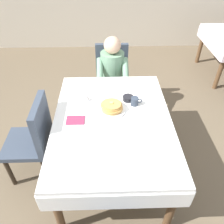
{
  "coord_description": "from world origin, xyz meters",
  "views": [
    {
      "loc": [
        -0.05,
        -1.58,
        2.14
      ],
      "look_at": [
        -0.0,
        0.04,
        0.79
      ],
      "focal_mm": 36.19,
      "sensor_mm": 36.0,
      "label": 1
    }
  ],
  "objects_px": {
    "cup_coffee": "(135,101)",
    "fork_left_of_plate": "(92,112)",
    "dining_table_main": "(112,126)",
    "syrup_pitcher": "(87,97)",
    "plate_breakfast": "(111,110)",
    "diner_person": "(112,71)",
    "bowl_butter": "(128,98)",
    "knife_right_of_plate": "(131,111)",
    "spoon_near_edge": "(117,132)",
    "chair_diner": "(112,74)",
    "chair_left_side": "(35,136)",
    "breakfast_stack": "(112,106)"
  },
  "relations": [
    {
      "from": "dining_table_main",
      "to": "knife_right_of_plate",
      "type": "bearing_deg",
      "value": 29.32
    },
    {
      "from": "syrup_pitcher",
      "to": "dining_table_main",
      "type": "bearing_deg",
      "value": -49.19
    },
    {
      "from": "cup_coffee",
      "to": "knife_right_of_plate",
      "type": "height_order",
      "value": "cup_coffee"
    },
    {
      "from": "spoon_near_edge",
      "to": "chair_left_side",
      "type": "bearing_deg",
      "value": 160.48
    },
    {
      "from": "chair_left_side",
      "to": "diner_person",
      "type": "bearing_deg",
      "value": -38.33
    },
    {
      "from": "bowl_butter",
      "to": "syrup_pitcher",
      "type": "distance_m",
      "value": 0.43
    },
    {
      "from": "plate_breakfast",
      "to": "syrup_pitcher",
      "type": "distance_m",
      "value": 0.31
    },
    {
      "from": "plate_breakfast",
      "to": "dining_table_main",
      "type": "bearing_deg",
      "value": -87.07
    },
    {
      "from": "dining_table_main",
      "to": "breakfast_stack",
      "type": "distance_m",
      "value": 0.19
    },
    {
      "from": "chair_left_side",
      "to": "breakfast_stack",
      "type": "distance_m",
      "value": 0.82
    },
    {
      "from": "diner_person",
      "to": "plate_breakfast",
      "type": "relative_size",
      "value": 4.0
    },
    {
      "from": "breakfast_stack",
      "to": "chair_diner",
      "type": "bearing_deg",
      "value": 88.2
    },
    {
      "from": "dining_table_main",
      "to": "spoon_near_edge",
      "type": "bearing_deg",
      "value": -79.69
    },
    {
      "from": "diner_person",
      "to": "syrup_pitcher",
      "type": "height_order",
      "value": "diner_person"
    },
    {
      "from": "dining_table_main",
      "to": "bowl_butter",
      "type": "distance_m",
      "value": 0.35
    },
    {
      "from": "diner_person",
      "to": "knife_right_of_plate",
      "type": "bearing_deg",
      "value": 99.51
    },
    {
      "from": "spoon_near_edge",
      "to": "syrup_pitcher",
      "type": "bearing_deg",
      "value": 114.27
    },
    {
      "from": "chair_diner",
      "to": "breakfast_stack",
      "type": "xyz_separation_m",
      "value": [
        -0.03,
        -1.05,
        0.26
      ]
    },
    {
      "from": "breakfast_stack",
      "to": "knife_right_of_plate",
      "type": "relative_size",
      "value": 1.09
    },
    {
      "from": "diner_person",
      "to": "plate_breakfast",
      "type": "height_order",
      "value": "diner_person"
    },
    {
      "from": "cup_coffee",
      "to": "syrup_pitcher",
      "type": "xyz_separation_m",
      "value": [
        -0.49,
        0.09,
        -0.01
      ]
    },
    {
      "from": "bowl_butter",
      "to": "fork_left_of_plate",
      "type": "height_order",
      "value": "bowl_butter"
    },
    {
      "from": "dining_table_main",
      "to": "chair_left_side",
      "type": "distance_m",
      "value": 0.78
    },
    {
      "from": "dining_table_main",
      "to": "cup_coffee",
      "type": "bearing_deg",
      "value": 42.02
    },
    {
      "from": "dining_table_main",
      "to": "breakfast_stack",
      "type": "relative_size",
      "value": 6.98
    },
    {
      "from": "chair_left_side",
      "to": "bowl_butter",
      "type": "xyz_separation_m",
      "value": [
        0.94,
        0.29,
        0.23
      ]
    },
    {
      "from": "cup_coffee",
      "to": "fork_left_of_plate",
      "type": "relative_size",
      "value": 0.63
    },
    {
      "from": "plate_breakfast",
      "to": "fork_left_of_plate",
      "type": "distance_m",
      "value": 0.19
    },
    {
      "from": "dining_table_main",
      "to": "bowl_butter",
      "type": "height_order",
      "value": "bowl_butter"
    },
    {
      "from": "cup_coffee",
      "to": "syrup_pitcher",
      "type": "bearing_deg",
      "value": 169.51
    },
    {
      "from": "chair_diner",
      "to": "plate_breakfast",
      "type": "bearing_deg",
      "value": 87.95
    },
    {
      "from": "syrup_pitcher",
      "to": "bowl_butter",
      "type": "bearing_deg",
      "value": -1.33
    },
    {
      "from": "breakfast_stack",
      "to": "bowl_butter",
      "type": "relative_size",
      "value": 1.99
    },
    {
      "from": "dining_table_main",
      "to": "syrup_pitcher",
      "type": "height_order",
      "value": "syrup_pitcher"
    },
    {
      "from": "diner_person",
      "to": "syrup_pitcher",
      "type": "distance_m",
      "value": 0.78
    },
    {
      "from": "dining_table_main",
      "to": "bowl_butter",
      "type": "xyz_separation_m",
      "value": [
        0.17,
        0.29,
        0.11
      ]
    },
    {
      "from": "diner_person",
      "to": "bowl_butter",
      "type": "distance_m",
      "value": 0.75
    },
    {
      "from": "fork_left_of_plate",
      "to": "knife_right_of_plate",
      "type": "height_order",
      "value": "same"
    },
    {
      "from": "chair_left_side",
      "to": "knife_right_of_plate",
      "type": "relative_size",
      "value": 4.65
    },
    {
      "from": "bowl_butter",
      "to": "plate_breakfast",
      "type": "bearing_deg",
      "value": -137.06
    },
    {
      "from": "breakfast_stack",
      "to": "bowl_butter",
      "type": "bearing_deg",
      "value": 43.52
    },
    {
      "from": "chair_diner",
      "to": "fork_left_of_plate",
      "type": "height_order",
      "value": "chair_diner"
    },
    {
      "from": "breakfast_stack",
      "to": "bowl_butter",
      "type": "xyz_separation_m",
      "value": [
        0.17,
        0.16,
        -0.03
      ]
    },
    {
      "from": "dining_table_main",
      "to": "knife_right_of_plate",
      "type": "xyz_separation_m",
      "value": [
        0.18,
        0.1,
        0.09
      ]
    },
    {
      "from": "knife_right_of_plate",
      "to": "spoon_near_edge",
      "type": "distance_m",
      "value": 0.32
    },
    {
      "from": "cup_coffee",
      "to": "breakfast_stack",
      "type": "bearing_deg",
      "value": -160.34
    },
    {
      "from": "diner_person",
      "to": "cup_coffee",
      "type": "xyz_separation_m",
      "value": [
        0.2,
        -0.81,
        0.11
      ]
    },
    {
      "from": "bowl_butter",
      "to": "syrup_pitcher",
      "type": "xyz_separation_m",
      "value": [
        -0.43,
        0.01,
        0.02
      ]
    },
    {
      "from": "chair_diner",
      "to": "spoon_near_edge",
      "type": "relative_size",
      "value": 6.2
    },
    {
      "from": "plate_breakfast",
      "to": "cup_coffee",
      "type": "distance_m",
      "value": 0.25
    }
  ]
}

